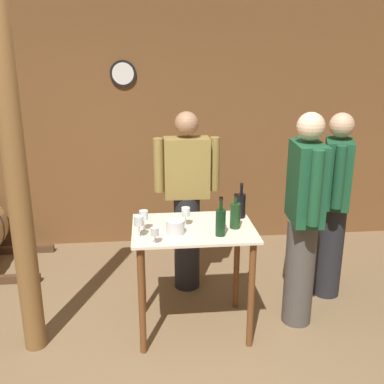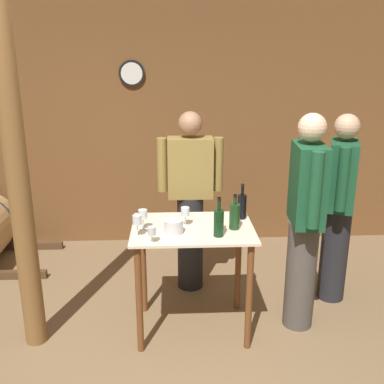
# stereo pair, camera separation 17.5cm
# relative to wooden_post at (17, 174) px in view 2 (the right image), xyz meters

# --- Properties ---
(back_wall) EXTENTS (8.40, 0.08, 2.70)m
(back_wall) POSITION_rel_wooden_post_xyz_m (1.15, 1.97, 0.00)
(back_wall) COLOR brown
(back_wall) RESTS_ON ground_plane
(tasting_table) EXTENTS (0.93, 0.67, 0.89)m
(tasting_table) POSITION_rel_wooden_post_xyz_m (1.23, 0.11, -0.65)
(tasting_table) COLOR beige
(tasting_table) RESTS_ON ground_plane
(wooden_post) EXTENTS (0.16, 0.16, 2.70)m
(wooden_post) POSITION_rel_wooden_post_xyz_m (0.00, 0.00, 0.00)
(wooden_post) COLOR brown
(wooden_post) RESTS_ON ground_plane
(wine_bottle_far_left) EXTENTS (0.07, 0.07, 0.29)m
(wine_bottle_far_left) POSITION_rel_wooden_post_xyz_m (1.41, -0.07, -0.36)
(wine_bottle_far_left) COLOR black
(wine_bottle_far_left) RESTS_ON tasting_table
(wine_bottle_left) EXTENTS (0.08, 0.08, 0.27)m
(wine_bottle_left) POSITION_rel_wooden_post_xyz_m (1.54, 0.07, -0.36)
(wine_bottle_left) COLOR #193819
(wine_bottle_left) RESTS_ON tasting_table
(wine_bottle_center) EXTENTS (0.07, 0.07, 0.29)m
(wine_bottle_center) POSITION_rel_wooden_post_xyz_m (1.63, 0.29, -0.36)
(wine_bottle_center) COLOR black
(wine_bottle_center) RESTS_ON tasting_table
(wine_glass_near_left) EXTENTS (0.07, 0.07, 0.16)m
(wine_glass_near_left) POSITION_rel_wooden_post_xyz_m (0.82, -0.04, -0.34)
(wine_glass_near_left) COLOR silver
(wine_glass_near_left) RESTS_ON tasting_table
(wine_glass_near_center) EXTENTS (0.07, 0.07, 0.16)m
(wine_glass_near_center) POSITION_rel_wooden_post_xyz_m (0.86, 0.09, -0.35)
(wine_glass_near_center) COLOR silver
(wine_glass_near_center) RESTS_ON tasting_table
(wine_glass_near_right) EXTENTS (0.06, 0.06, 0.12)m
(wine_glass_near_right) POSITION_rel_wooden_post_xyz_m (0.93, -0.17, -0.38)
(wine_glass_near_right) COLOR silver
(wine_glass_near_right) RESTS_ON tasting_table
(wine_glass_far_side) EXTENTS (0.07, 0.07, 0.15)m
(wine_glass_far_side) POSITION_rel_wooden_post_xyz_m (1.18, 0.15, -0.36)
(wine_glass_far_side) COLOR silver
(wine_glass_far_side) RESTS_ON tasting_table
(ice_bucket) EXTENTS (0.14, 0.14, 0.10)m
(ice_bucket) POSITION_rel_wooden_post_xyz_m (1.08, 0.00, -0.41)
(ice_bucket) COLOR silver
(ice_bucket) RESTS_ON tasting_table
(person_host) EXTENTS (0.25, 0.59, 1.75)m
(person_host) POSITION_rel_wooden_post_xyz_m (2.10, 0.13, -0.42)
(person_host) COLOR #4C4742
(person_host) RESTS_ON ground_plane
(person_visitor_with_scarf) EXTENTS (0.59, 0.24, 1.68)m
(person_visitor_with_scarf) POSITION_rel_wooden_post_xyz_m (1.24, 0.81, -0.46)
(person_visitor_with_scarf) COLOR #232328
(person_visitor_with_scarf) RESTS_ON ground_plane
(person_visitor_bearded) EXTENTS (0.34, 0.56, 1.69)m
(person_visitor_bearded) POSITION_rel_wooden_post_xyz_m (2.52, 0.54, -0.46)
(person_visitor_bearded) COLOR #232328
(person_visitor_bearded) RESTS_ON ground_plane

